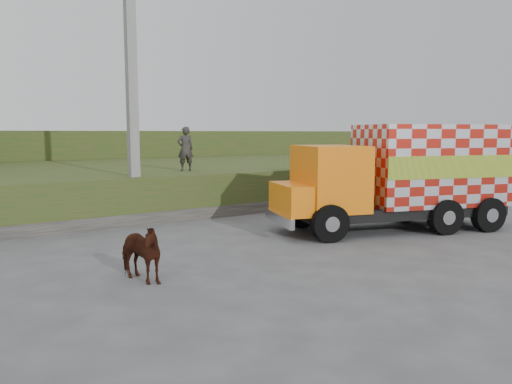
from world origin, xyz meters
TOP-DOWN VIEW (x-y plane):
  - ground at (0.00, 0.00)m, footprint 120.00×120.00m
  - embankment at (0.00, 10.00)m, footprint 40.00×12.00m
  - embankment_far at (0.00, 22.00)m, footprint 40.00×12.00m
  - retaining_strip at (-2.00, 4.20)m, footprint 16.00×0.50m
  - utility_pole at (-1.00, 4.60)m, footprint 1.20×0.30m
  - cargo_truck at (5.31, -0.87)m, footprint 7.38×4.27m
  - cow at (-3.26, -1.56)m, footprint 0.97×1.51m
  - pedestrian at (1.48, 5.95)m, footprint 0.66×0.50m

SIDE VIEW (x-z plane):
  - ground at x=0.00m, z-range 0.00..0.00m
  - retaining_strip at x=-2.00m, z-range 0.00..0.40m
  - cow at x=-3.26m, z-range 0.00..1.18m
  - embankment at x=0.00m, z-range 0.00..1.50m
  - embankment_far at x=0.00m, z-range 0.00..3.00m
  - cargo_truck at x=5.31m, z-range 0.05..3.19m
  - pedestrian at x=1.48m, z-range 1.50..3.13m
  - utility_pole at x=-1.00m, z-range 0.08..8.07m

